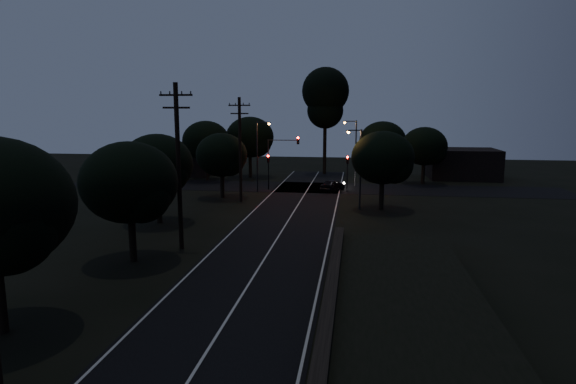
% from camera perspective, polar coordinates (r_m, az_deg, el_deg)
% --- Properties ---
extents(ground, '(160.00, 160.00, 0.00)m').
position_cam_1_polar(ground, '(18.57, -11.18, -20.41)').
color(ground, black).
extents(road_surface, '(60.00, 70.00, 0.03)m').
position_cam_1_polar(road_surface, '(47.47, 1.21, -1.53)').
color(road_surface, black).
rests_on(road_surface, ground).
extents(retaining_wall, '(6.93, 26.00, 1.60)m').
position_cam_1_polar(retaining_wall, '(20.18, 14.04, -15.96)').
color(retaining_wall, black).
rests_on(retaining_wall, ground).
extents(utility_pole_mid, '(2.20, 0.30, 11.00)m').
position_cam_1_polar(utility_pole_mid, '(32.44, -12.86, 3.23)').
color(utility_pole_mid, black).
rests_on(utility_pole_mid, ground).
extents(utility_pole_far, '(2.20, 0.30, 10.50)m').
position_cam_1_polar(utility_pole_far, '(48.65, -5.71, 5.22)').
color(utility_pole_far, black).
rests_on(utility_pole_far, ground).
extents(tree_left_b, '(5.84, 5.84, 7.42)m').
position_cam_1_polar(tree_left_b, '(30.43, -18.03, 0.83)').
color(tree_left_b, black).
rests_on(tree_left_b, ground).
extents(tree_left_c, '(5.83, 5.83, 7.36)m').
position_cam_1_polar(tree_left_c, '(40.49, -15.04, 3.00)').
color(tree_left_c, black).
rests_on(tree_left_c, ground).
extents(tree_left_d, '(5.42, 5.42, 6.88)m').
position_cam_1_polar(tree_left_d, '(51.14, -7.70, 4.23)').
color(tree_left_d, black).
rests_on(tree_left_d, ground).
extents(tree_far_nw, '(6.59, 6.59, 8.35)m').
position_cam_1_polar(tree_far_nw, '(66.64, -4.37, 6.37)').
color(tree_far_nw, black).
rests_on(tree_far_nw, ground).
extents(tree_far_w, '(6.17, 6.17, 7.87)m').
position_cam_1_polar(tree_far_w, '(64.10, -9.54, 5.87)').
color(tree_far_w, black).
rests_on(tree_far_w, ground).
extents(tree_far_ne, '(6.16, 6.16, 7.79)m').
position_cam_1_polar(tree_far_ne, '(65.22, 11.35, 5.81)').
color(tree_far_ne, black).
rests_on(tree_far_ne, ground).
extents(tree_far_e, '(5.65, 5.65, 7.17)m').
position_cam_1_polar(tree_far_e, '(62.76, 16.04, 5.12)').
color(tree_far_e, black).
rests_on(tree_far_e, ground).
extents(tree_right_a, '(5.80, 5.80, 7.37)m').
position_cam_1_polar(tree_right_a, '(45.29, 11.43, 3.84)').
color(tree_right_a, black).
rests_on(tree_right_a, ground).
extents(tall_pine, '(6.72, 6.72, 15.28)m').
position_cam_1_polar(tall_pine, '(70.27, 4.45, 11.12)').
color(tall_pine, black).
rests_on(tall_pine, ground).
extents(building_left, '(10.00, 8.00, 4.40)m').
position_cam_1_polar(building_left, '(72.15, -12.73, 3.86)').
color(building_left, black).
rests_on(building_left, ground).
extents(building_right, '(9.00, 7.00, 4.00)m').
position_cam_1_polar(building_right, '(70.00, 19.98, 3.18)').
color(building_right, black).
rests_on(building_right, ground).
extents(signal_left, '(0.28, 0.35, 4.10)m').
position_cam_1_polar(signal_left, '(56.39, -2.35, 3.17)').
color(signal_left, black).
rests_on(signal_left, ground).
extents(signal_right, '(0.28, 0.35, 4.10)m').
position_cam_1_polar(signal_right, '(55.47, 7.05, 2.99)').
color(signal_right, black).
rests_on(signal_right, ground).
extents(signal_mast, '(3.70, 0.35, 6.25)m').
position_cam_1_polar(signal_mast, '(55.96, -0.65, 4.67)').
color(signal_mast, black).
rests_on(signal_mast, ground).
extents(streetlight_a, '(1.66, 0.26, 8.00)m').
position_cam_1_polar(streetlight_a, '(54.40, -3.48, 4.82)').
color(streetlight_a, black).
rests_on(streetlight_a, ground).
extents(streetlight_b, '(1.66, 0.26, 8.00)m').
position_cam_1_polar(streetlight_b, '(59.28, 7.85, 5.15)').
color(streetlight_b, black).
rests_on(streetlight_b, ground).
extents(streetlight_c, '(1.46, 0.26, 7.50)m').
position_cam_1_polar(streetlight_c, '(45.37, 8.40, 3.40)').
color(streetlight_c, black).
rests_on(streetlight_c, ground).
extents(car, '(3.08, 4.31, 1.36)m').
position_cam_1_polar(car, '(55.87, 5.28, 0.84)').
color(car, black).
rests_on(car, ground).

